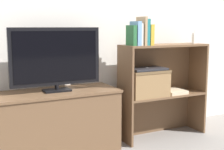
{
  "coord_description": "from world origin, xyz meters",
  "views": [
    {
      "loc": [
        -1.22,
        -2.29,
        1.07
      ],
      "look_at": [
        0.0,
        0.14,
        0.65
      ],
      "focal_mm": 50.0,
      "sensor_mm": 36.0,
      "label": 1
    }
  ],
  "objects": [
    {
      "name": "laptop",
      "position": [
        0.35,
        0.13,
        0.68
      ],
      "size": [
        0.34,
        0.22,
        0.02
      ],
      "color": "#2D2D33",
      "rests_on": "storage_basket_left"
    },
    {
      "name": "bookshelf_lower_tier",
      "position": [
        0.56,
        0.2,
        0.27
      ],
      "size": [
        0.86,
        0.28,
        0.42
      ],
      "color": "brown",
      "rests_on": "ground_plane"
    },
    {
      "name": "book_tan",
      "position": [
        0.28,
        0.1,
        1.03
      ],
      "size": [
        0.02,
        0.16,
        0.25
      ],
      "color": "tan",
      "rests_on": "bookshelf_upper_tier"
    },
    {
      "name": "book_forest",
      "position": [
        0.17,
        0.1,
        0.99
      ],
      "size": [
        0.04,
        0.14,
        0.18
      ],
      "color": "#286638",
      "rests_on": "bookshelf_upper_tier"
    },
    {
      "name": "magazine_stack",
      "position": [
        0.67,
        0.13,
        0.44
      ],
      "size": [
        0.2,
        0.23,
        0.03
      ],
      "color": "beige",
      "rests_on": "bookshelf_lower_tier"
    },
    {
      "name": "baby_monitor",
      "position": [
        0.93,
        0.14,
        0.95
      ],
      "size": [
        0.05,
        0.03,
        0.13
      ],
      "color": "white",
      "rests_on": "bookshelf_upper_tier"
    },
    {
      "name": "book_teal",
      "position": [
        0.31,
        0.1,
        1.02
      ],
      "size": [
        0.04,
        0.14,
        0.24
      ],
      "color": "#1E7075",
      "rests_on": "bookshelf_upper_tier"
    },
    {
      "name": "tv",
      "position": [
        -0.48,
        0.21,
        0.82
      ],
      "size": [
        0.76,
        0.14,
        0.53
      ],
      "color": "black",
      "rests_on": "tv_stand"
    },
    {
      "name": "book_mustard",
      "position": [
        0.35,
        0.1,
        0.99
      ],
      "size": [
        0.04,
        0.14,
        0.19
      ],
      "color": "gold",
      "rests_on": "bookshelf_upper_tier"
    },
    {
      "name": "storage_basket_left",
      "position": [
        0.35,
        0.13,
        0.56
      ],
      "size": [
        0.39,
        0.25,
        0.25
      ],
      "color": "#937047",
      "rests_on": "bookshelf_lower_tier"
    },
    {
      "name": "tv_stand",
      "position": [
        -0.48,
        0.21,
        0.27
      ],
      "size": [
        1.03,
        0.44,
        0.53
      ],
      "color": "brown",
      "rests_on": "ground_plane"
    },
    {
      "name": "ground_plane",
      "position": [
        0.0,
        0.0,
        0.0
      ],
      "size": [
        16.0,
        16.0,
        0.0
      ],
      "primitive_type": "plane",
      "color": "gray"
    },
    {
      "name": "wall_back",
      "position": [
        0.0,
        0.45,
        1.2
      ],
      "size": [
        10.0,
        0.05,
        2.4
      ],
      "color": "silver",
      "rests_on": "ground_plane"
    },
    {
      "name": "bookshelf_upper_tier",
      "position": [
        0.56,
        0.2,
        0.72
      ],
      "size": [
        0.86,
        0.28,
        0.48
      ],
      "color": "brown",
      "rests_on": "bookshelf_lower_tier"
    },
    {
      "name": "book_skyblue",
      "position": [
        0.22,
        0.1,
        1.01
      ],
      "size": [
        0.04,
        0.15,
        0.21
      ],
      "color": "#709ECC",
      "rests_on": "bookshelf_upper_tier"
    },
    {
      "name": "book_ivory",
      "position": [
        0.25,
        0.1,
        1.0
      ],
      "size": [
        0.02,
        0.14,
        0.2
      ],
      "color": "silver",
      "rests_on": "bookshelf_upper_tier"
    }
  ]
}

